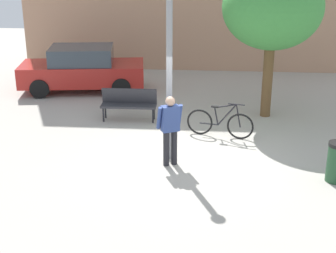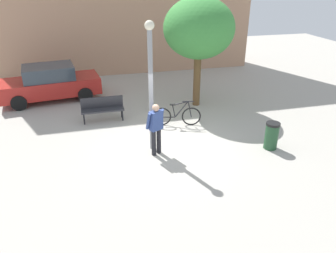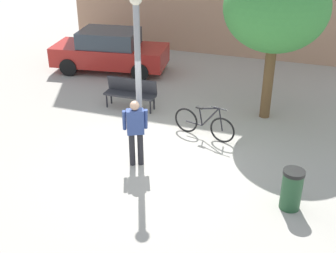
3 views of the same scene
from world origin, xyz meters
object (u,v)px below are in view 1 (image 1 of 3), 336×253
object	(u,v)px
lamppost	(169,64)
plaza_tree	(273,8)
park_bench	(129,102)
bicycle_black	(220,123)
parked_car_red	(82,69)
person_by_lamppost	(170,126)

from	to	relation	value
lamppost	plaza_tree	world-z (taller)	plaza_tree
lamppost	park_bench	size ratio (longest dim) A/B	2.49
bicycle_black	parked_car_red	size ratio (longest dim) A/B	0.40
person_by_lamppost	bicycle_black	size ratio (longest dim) A/B	0.94
person_by_lamppost	plaza_tree	bearing A→B (deg)	55.32
person_by_lamppost	park_bench	bearing A→B (deg)	115.37
parked_car_red	plaza_tree	bearing A→B (deg)	-19.69
park_bench	plaza_tree	xyz separation A→B (m)	(4.00, 0.68, 2.64)
lamppost	person_by_lamppost	size ratio (longest dim) A/B	2.39
bicycle_black	plaza_tree	bearing A→B (deg)	52.98
parked_car_red	bicycle_black	bearing A→B (deg)	-40.51
lamppost	park_bench	xyz separation A→B (m)	(-1.38, 2.64, -1.77)
park_bench	bicycle_black	distance (m)	2.87
plaza_tree	person_by_lamppost	bearing A→B (deg)	-124.68
person_by_lamppost	parked_car_red	size ratio (longest dim) A/B	0.38
lamppost	parked_car_red	distance (m)	6.66
person_by_lamppost	plaza_tree	distance (m)	5.02
lamppost	plaza_tree	distance (m)	4.31
plaza_tree	bicycle_black	world-z (taller)	plaza_tree
plaza_tree	parked_car_red	bearing A→B (deg)	160.31
plaza_tree	park_bench	bearing A→B (deg)	-170.37
lamppost	park_bench	distance (m)	3.46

